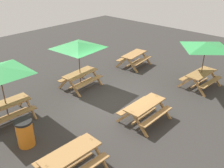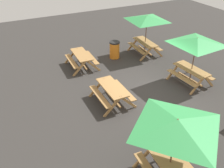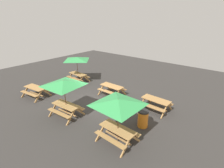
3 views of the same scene
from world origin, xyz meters
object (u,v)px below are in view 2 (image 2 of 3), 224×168
Objects in this scene: picnic_table_1 at (112,91)px; picnic_table_2 at (147,21)px; trash_bin_orange at (115,50)px; picnic_table_3 at (196,44)px; picnic_table_0 at (176,129)px; picnic_table_5 at (82,57)px.

picnic_table_1 is 0.64× the size of picnic_table_2.
picnic_table_2 is 2.41m from trash_bin_orange.
picnic_table_3 is 4.81m from trash_bin_orange.
picnic_table_5 is at bearing -177.96° from picnic_table_0.
picnic_table_0 is 5.91m from picnic_table_3.
picnic_table_0 is at bearing -26.02° from picnic_table_2.
picnic_table_0 is 4.50m from picnic_table_1.
picnic_table_2 is at bearing 91.70° from picnic_table_5.
picnic_table_5 is (-0.03, -3.96, -1.43)m from picnic_table_2.
picnic_table_1 is at bearing -45.44° from picnic_table_2.
picnic_table_0 is 0.83× the size of picnic_table_2.
picnic_table_0 and picnic_table_3 have the same top height.
trash_bin_orange is at bearing -96.96° from picnic_table_2.
trash_bin_orange is at bearing -158.91° from picnic_table_3.
picnic_table_1 is at bearing 2.41° from picnic_table_5.
picnic_table_3 is at bearing 86.96° from picnic_table_1.
picnic_table_0 is at bearing -3.44° from picnic_table_1.
trash_bin_orange is (-0.27, 2.09, -0.07)m from picnic_table_5.
trash_bin_orange reaches higher than picnic_table_1.
picnic_table_2 is 1.53× the size of picnic_table_5.
picnic_table_3 is 5.78m from picnic_table_5.
picnic_table_3 is at bearing 25.54° from trash_bin_orange.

